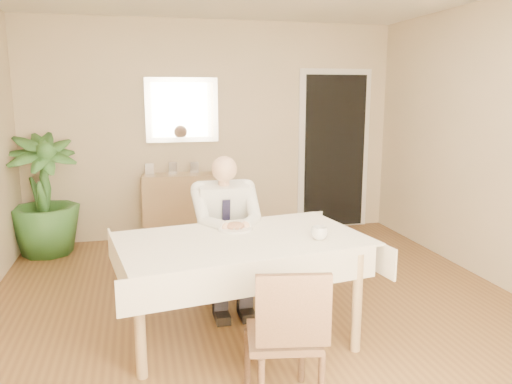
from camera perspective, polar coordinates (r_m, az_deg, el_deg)
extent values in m
plane|color=brown|center=(4.08, 1.18, -14.16)|extent=(5.00, 5.00, 0.00)
cube|color=#C8AF8D|center=(6.15, -4.71, 7.02)|extent=(4.50, 0.02, 2.60)
cube|color=#C8AF8D|center=(1.49, 26.78, -7.68)|extent=(4.50, 0.02, 2.60)
cube|color=white|center=(1.46, 26.80, -1.88)|extent=(1.34, 0.02, 1.44)
cube|color=white|center=(1.48, 26.30, -1.71)|extent=(1.18, 0.02, 1.28)
cube|color=white|center=(6.58, 8.87, 4.58)|extent=(0.96, 0.03, 2.10)
cube|color=black|center=(6.55, 8.97, 4.55)|extent=(0.80, 0.05, 1.95)
cube|color=silver|center=(6.07, -8.46, 9.25)|extent=(0.86, 0.03, 0.76)
cube|color=white|center=(6.05, -8.45, 9.24)|extent=(0.74, 0.02, 0.64)
cube|color=#957C51|center=(3.52, -1.63, -5.77)|extent=(1.72, 1.13, 0.04)
cube|color=white|center=(3.52, -1.63, -5.36)|extent=(1.83, 1.25, 0.01)
cube|color=white|center=(3.09, 0.32, -9.84)|extent=(1.68, 0.27, 0.22)
cube|color=white|center=(4.02, -3.10, -4.82)|extent=(1.68, 0.27, 0.22)
cube|color=white|center=(3.48, -15.57, -7.77)|extent=(0.17, 0.99, 0.22)
cube|color=white|center=(3.80, 11.08, -5.94)|extent=(0.17, 0.99, 0.22)
cylinder|color=#957C51|center=(3.25, -13.13, -14.63)|extent=(0.07, 0.07, 0.70)
cylinder|color=#957C51|center=(3.54, 11.46, -12.31)|extent=(0.07, 0.07, 0.70)
cylinder|color=#957C51|center=(3.93, -13.25, -9.96)|extent=(0.07, 0.07, 0.70)
cylinder|color=#957C51|center=(4.17, 7.16, -8.46)|extent=(0.07, 0.07, 0.70)
cube|color=#472E1F|center=(4.37, -3.78, -6.71)|extent=(0.42, 0.42, 0.04)
cube|color=#472E1F|center=(4.47, -4.21, -3.12)|extent=(0.40, 0.07, 0.40)
cylinder|color=#472E1F|center=(4.26, -5.64, -10.27)|extent=(0.04, 0.04, 0.39)
cylinder|color=#472E1F|center=(4.31, -1.09, -9.93)|extent=(0.04, 0.04, 0.39)
cylinder|color=#472E1F|center=(4.57, -6.24, -8.73)|extent=(0.04, 0.04, 0.39)
cylinder|color=#472E1F|center=(4.62, -2.01, -8.44)|extent=(0.04, 0.04, 0.39)
cube|color=#472E1F|center=(2.92, 3.12, -16.17)|extent=(0.46, 0.46, 0.04)
cube|color=#472E1F|center=(2.67, 4.30, -13.36)|extent=(0.40, 0.11, 0.40)
cylinder|color=#472E1F|center=(2.94, 7.48, -20.88)|extent=(0.04, 0.04, 0.38)
cylinder|color=#472E1F|center=(3.13, -1.00, -18.58)|extent=(0.04, 0.04, 0.38)
cylinder|color=#472E1F|center=(3.21, 5.22, -17.81)|extent=(0.04, 0.04, 0.38)
cube|color=silver|center=(4.24, -3.75, -2.44)|extent=(0.42, 0.31, 0.55)
cube|color=black|center=(4.12, -3.45, -3.24)|extent=(0.06, 0.08, 0.36)
cylinder|color=tan|center=(4.13, -3.70, 1.26)|extent=(0.09, 0.09, 0.08)
sphere|color=tan|center=(4.09, -3.65, 2.65)|extent=(0.21, 0.21, 0.21)
cube|color=black|center=(4.09, -4.62, -6.36)|extent=(0.13, 0.42, 0.13)
cube|color=black|center=(4.13, -1.86, -6.18)|extent=(0.13, 0.42, 0.13)
cube|color=black|center=(4.02, -4.14, -11.05)|extent=(0.11, 0.12, 0.45)
cube|color=black|center=(4.06, -1.31, -10.83)|extent=(0.11, 0.12, 0.45)
cube|color=black|center=(4.05, -3.96, -13.86)|extent=(0.11, 0.26, 0.07)
cube|color=black|center=(4.08, -1.11, -13.61)|extent=(0.11, 0.26, 0.07)
cylinder|color=white|center=(3.72, -2.40, -4.20)|extent=(0.26, 0.26, 0.02)
ellipsoid|color=brown|center=(3.71, -2.40, -3.88)|extent=(0.14, 0.14, 0.06)
cylinder|color=silver|center=(3.66, -1.60, -4.15)|extent=(0.01, 0.13, 0.01)
cylinder|color=silver|center=(3.65, -2.83, -4.23)|extent=(0.01, 0.13, 0.01)
imported|color=white|center=(3.48, 7.26, -4.70)|extent=(0.13, 0.13, 0.09)
cube|color=#957C51|center=(6.06, -8.02, -1.72)|extent=(1.03, 0.42, 0.80)
cube|color=silver|center=(5.97, -12.07, 2.55)|extent=(0.10, 0.02, 0.14)
cube|color=silver|center=(6.02, -9.49, 2.72)|extent=(0.10, 0.02, 0.14)
cube|color=silver|center=(6.03, -7.07, 2.80)|extent=(0.10, 0.02, 0.14)
imported|color=#2B5722|center=(5.88, -23.13, -0.32)|extent=(0.94, 0.94, 1.32)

